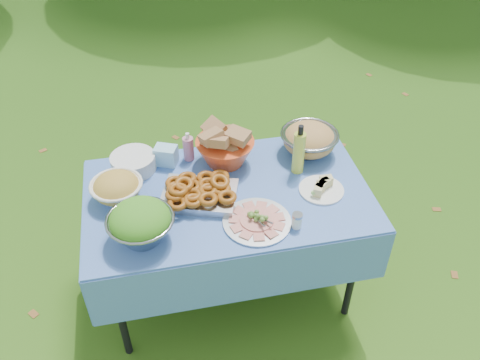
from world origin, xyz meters
name	(u,v)px	position (x,y,z in m)	size (l,w,h in m)	color
ground	(230,286)	(0.00, 0.00, 0.00)	(80.00, 80.00, 0.00)	#0F3609
picnic_table	(229,244)	(0.00, 0.00, 0.38)	(1.46, 0.86, 0.76)	#84B5FF
salad_bowl	(141,223)	(-0.45, -0.23, 0.86)	(0.31, 0.31, 0.20)	gray
pasta_bowl_white	(117,188)	(-0.55, 0.07, 0.83)	(0.26, 0.26, 0.14)	white
plate_stack	(133,163)	(-0.46, 0.30, 0.81)	(0.24, 0.24, 0.09)	white
wipes_box	(166,155)	(-0.28, 0.31, 0.81)	(0.12, 0.09, 0.11)	#9EDCF8
sanitizer_bottle	(188,146)	(-0.16, 0.33, 0.85)	(0.06, 0.06, 0.17)	pink
bread_bowl	(225,146)	(0.03, 0.26, 0.87)	(0.32, 0.32, 0.21)	#DF4C21
pasta_bowl_steel	(309,139)	(0.51, 0.26, 0.85)	(0.32, 0.32, 0.17)	gray
fried_tray	(199,192)	(-0.15, -0.01, 0.80)	(0.37, 0.26, 0.09)	#B1B1B6
charcuterie_platter	(257,217)	(0.10, -0.24, 0.80)	(0.33, 0.33, 0.08)	silver
oil_bottle	(299,149)	(0.40, 0.10, 0.91)	(0.06, 0.06, 0.29)	#C6D53F
cheese_plate	(322,186)	(0.48, -0.08, 0.79)	(0.23, 0.23, 0.06)	white
shaker	(297,221)	(0.28, -0.30, 0.80)	(0.05, 0.05, 0.08)	white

